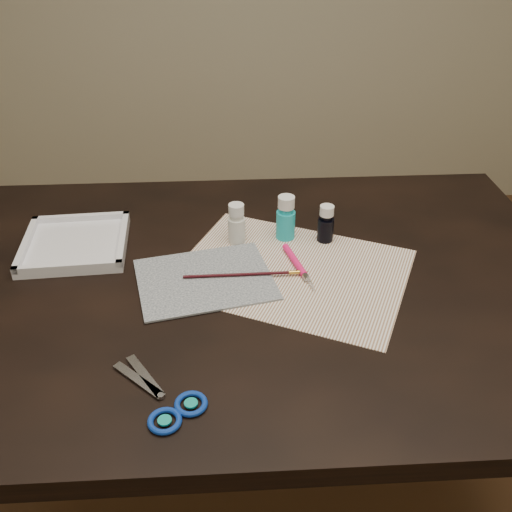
{
  "coord_description": "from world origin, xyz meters",
  "views": [
    {
      "loc": [
        -0.05,
        -0.93,
        1.4
      ],
      "look_at": [
        0.0,
        0.0,
        0.8
      ],
      "focal_mm": 40.0,
      "sensor_mm": 36.0,
      "label": 1
    }
  ],
  "objects": [
    {
      "name": "ground",
      "position": [
        0.0,
        0.0,
        -0.01
      ],
      "size": [
        3.5,
        3.5,
        0.02
      ],
      "primitive_type": "cube",
      "color": "#422614",
      "rests_on": "ground"
    },
    {
      "name": "paint_bottle_white",
      "position": [
        -0.03,
        0.13,
        0.8
      ],
      "size": [
        0.05,
        0.05,
        0.09
      ],
      "primitive_type": "cylinder",
      "rotation": [
        0.0,
        0.0,
        -0.27
      ],
      "color": "silver",
      "rests_on": "table"
    },
    {
      "name": "canvas",
      "position": [
        -0.1,
        -0.01,
        0.75
      ],
      "size": [
        0.3,
        0.26,
        0.0
      ],
      "primitive_type": "cube",
      "rotation": [
        0.0,
        0.0,
        0.21
      ],
      "color": "black",
      "rests_on": "paper"
    },
    {
      "name": "paint_bottle_navy",
      "position": [
        0.16,
        0.13,
        0.79
      ],
      "size": [
        0.04,
        0.04,
        0.09
      ],
      "primitive_type": "cylinder",
      "rotation": [
        0.0,
        0.0,
        -0.09
      ],
      "color": "black",
      "rests_on": "table"
    },
    {
      "name": "craft_knife",
      "position": [
        0.09,
        0.02,
        0.76
      ],
      "size": [
        0.05,
        0.17,
        0.01
      ],
      "primitive_type": null,
      "rotation": [
        0.0,
        0.0,
        -1.32
      ],
      "color": "#FF1A6F",
      "rests_on": "paper"
    },
    {
      "name": "palette_tray",
      "position": [
        -0.38,
        0.13,
        0.76
      ],
      "size": [
        0.23,
        0.23,
        0.03
      ],
      "primitive_type": "cube",
      "rotation": [
        0.0,
        0.0,
        0.06
      ],
      "color": "white",
      "rests_on": "table"
    },
    {
      "name": "paint_bottle_cyan",
      "position": [
        0.07,
        0.15,
        0.8
      ],
      "size": [
        0.05,
        0.05,
        0.1
      ],
      "primitive_type": "cylinder",
      "rotation": [
        0.0,
        0.0,
        0.43
      ],
      "color": "#1BB8C8",
      "rests_on": "table"
    },
    {
      "name": "paper",
      "position": [
        0.07,
        0.02,
        0.75
      ],
      "size": [
        0.55,
        0.5,
        0.0
      ],
      "primitive_type": "cube",
      "rotation": [
        0.0,
        0.0,
        -0.44
      ],
      "color": "white",
      "rests_on": "table"
    },
    {
      "name": "paintbrush",
      "position": [
        -0.02,
        -0.0,
        0.76
      ],
      "size": [
        0.25,
        0.01,
        0.01
      ],
      "primitive_type": null,
      "rotation": [
        0.0,
        0.0,
        0.01
      ],
      "color": "black",
      "rests_on": "canvas"
    },
    {
      "name": "scissors",
      "position": [
        -0.18,
        -0.3,
        0.76
      ],
      "size": [
        0.21,
        0.21,
        0.01
      ],
      "primitive_type": null,
      "rotation": [
        0.0,
        0.0,
        2.38
      ],
      "color": "silver",
      "rests_on": "table"
    },
    {
      "name": "table",
      "position": [
        0.0,
        0.0,
        0.38
      ],
      "size": [
        1.3,
        0.9,
        0.75
      ],
      "primitive_type": "cube",
      "color": "black",
      "rests_on": "ground"
    }
  ]
}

